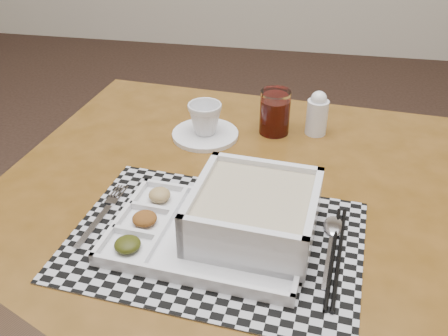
{
  "coord_description": "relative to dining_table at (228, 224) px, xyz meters",
  "views": [
    {
      "loc": [
        0.63,
        -1.01,
        1.23
      ],
      "look_at": [
        0.5,
        -0.31,
        0.77
      ],
      "focal_mm": 40.0,
      "sensor_mm": 36.0,
      "label": 1
    }
  ],
  "objects": [
    {
      "name": "saucer",
      "position": [
        -0.09,
        0.21,
        0.07
      ],
      "size": [
        0.15,
        0.15,
        0.01
      ],
      "primitive_type": "cylinder",
      "color": "silver",
      "rests_on": "dining_table"
    },
    {
      "name": "juice_glass",
      "position": [
        0.06,
        0.26,
        0.12
      ],
      "size": [
        0.07,
        0.07,
        0.1
      ],
      "color": "white",
      "rests_on": "dining_table"
    },
    {
      "name": "fork",
      "position": [
        -0.21,
        -0.1,
        0.07
      ],
      "size": [
        0.03,
        0.19,
        0.0
      ],
      "color": "silver",
      "rests_on": "placemat"
    },
    {
      "name": "serving_tray",
      "position": [
        0.04,
        -0.11,
        0.11
      ],
      "size": [
        0.35,
        0.26,
        0.09
      ],
      "color": "silver",
      "rests_on": "placemat"
    },
    {
      "name": "spoon",
      "position": [
        0.19,
        -0.08,
        0.08
      ],
      "size": [
        0.04,
        0.18,
        0.01
      ],
      "color": "silver",
      "rests_on": "placemat"
    },
    {
      "name": "cup",
      "position": [
        -0.09,
        0.21,
        0.12
      ],
      "size": [
        0.08,
        0.08,
        0.07
      ],
      "primitive_type": "imported",
      "rotation": [
        0.0,
        0.0,
        -0.1
      ],
      "color": "silver",
      "rests_on": "saucer"
    },
    {
      "name": "chopsticks",
      "position": [
        0.2,
        -0.14,
        0.08
      ],
      "size": [
        0.04,
        0.24,
        0.01
      ],
      "color": "black",
      "rests_on": "placemat"
    },
    {
      "name": "dining_table",
      "position": [
        0.0,
        0.0,
        0.0
      ],
      "size": [
        0.99,
        0.99,
        0.68
      ],
      "color": "#4C310D",
      "rests_on": "ground"
    },
    {
      "name": "placemat",
      "position": [
        0.0,
        -0.13,
        0.07
      ],
      "size": [
        0.51,
        0.38,
        0.0
      ],
      "primitive_type": "cube",
      "rotation": [
        0.0,
        0.0,
        -0.09
      ],
      "color": "#A6A6AD",
      "rests_on": "dining_table"
    },
    {
      "name": "floor",
      "position": [
        -0.5,
        0.26,
        -0.61
      ],
      "size": [
        5.0,
        5.0,
        0.0
      ],
      "primitive_type": "plane",
      "color": "black",
      "rests_on": "ground"
    },
    {
      "name": "creamer_bottle",
      "position": [
        0.15,
        0.28,
        0.12
      ],
      "size": [
        0.05,
        0.05,
        0.1
      ],
      "color": "silver",
      "rests_on": "dining_table"
    }
  ]
}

